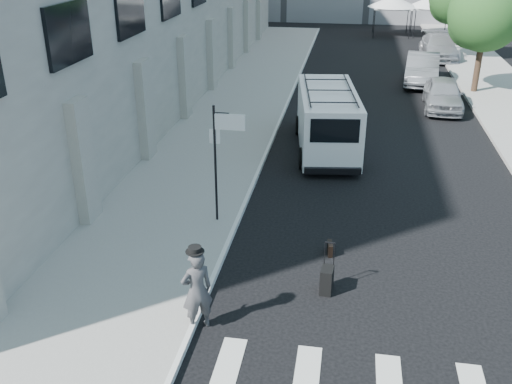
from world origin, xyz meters
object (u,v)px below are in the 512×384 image
(suitcase, at_px, (327,280))
(parked_car_b, at_px, (422,69))
(cargo_van, at_px, (327,119))
(briefcase, at_px, (330,248))
(businessman, at_px, (197,290))
(parked_car_a, at_px, (443,94))
(parked_car_c, at_px, (439,47))

(suitcase, bearing_deg, parked_car_b, 84.58)
(cargo_van, bearing_deg, briefcase, -93.60)
(businessman, height_order, parked_car_a, businessman)
(briefcase, xyz_separation_m, parked_car_a, (4.72, 14.76, 0.58))
(suitcase, relative_size, parked_car_a, 0.29)
(parked_car_c, bearing_deg, businessman, -107.45)
(parked_car_a, bearing_deg, businessman, -108.58)
(briefcase, relative_size, parked_car_a, 0.10)
(cargo_van, xyz_separation_m, parked_car_c, (6.57, 19.00, -0.46))
(cargo_van, distance_m, parked_car_b, 12.59)
(businessman, relative_size, suitcase, 1.52)
(cargo_van, xyz_separation_m, parked_car_a, (5.30, 6.57, -0.50))
(suitcase, relative_size, parked_car_b, 0.25)
(briefcase, bearing_deg, suitcase, -97.72)
(briefcase, height_order, cargo_van, cargo_van)
(businessman, height_order, briefcase, businessman)
(briefcase, bearing_deg, businessman, -134.60)
(cargo_van, height_order, parked_car_b, cargo_van)
(briefcase, distance_m, suitcase, 1.81)
(parked_car_a, xyz_separation_m, parked_car_c, (1.27, 12.42, 0.03))
(businessman, bearing_deg, cargo_van, -136.04)
(parked_car_b, distance_m, parked_car_c, 7.57)
(briefcase, distance_m, parked_car_b, 20.27)
(briefcase, distance_m, parked_car_c, 27.84)
(suitcase, xyz_separation_m, cargo_van, (-0.58, 9.99, 0.91))
(suitcase, relative_size, cargo_van, 0.19)
(parked_car_b, height_order, parked_car_c, parked_car_b)
(parked_car_b, relative_size, parked_car_c, 0.94)
(businessman, bearing_deg, parked_car_c, -141.58)
(briefcase, relative_size, parked_car_b, 0.09)
(briefcase, bearing_deg, parked_car_b, 70.20)
(briefcase, xyz_separation_m, suitcase, (0.00, -1.81, 0.17))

